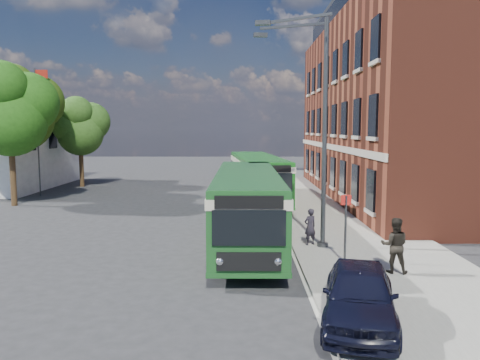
{
  "coord_description": "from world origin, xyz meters",
  "views": [
    {
      "loc": [
        1.98,
        -20.21,
        4.81
      ],
      "look_at": [
        1.89,
        3.47,
        2.2
      ],
      "focal_mm": 35.0,
      "sensor_mm": 36.0,
      "label": 1
    }
  ],
  "objects_px": {
    "bus_front": "(247,200)",
    "parked_car": "(360,294)",
    "bus_rear": "(257,174)",
    "street_lamp": "(315,129)"
  },
  "relations": [
    {
      "from": "bus_front",
      "to": "parked_car",
      "type": "height_order",
      "value": "bus_front"
    },
    {
      "from": "street_lamp",
      "to": "parked_car",
      "type": "xyz_separation_m",
      "value": [
        -0.04,
        -7.41,
        -3.92
      ]
    },
    {
      "from": "street_lamp",
      "to": "parked_car",
      "type": "height_order",
      "value": "street_lamp"
    },
    {
      "from": "bus_front",
      "to": "bus_rear",
      "type": "relative_size",
      "value": 1.0
    },
    {
      "from": "street_lamp",
      "to": "parked_car",
      "type": "relative_size",
      "value": 2.14
    },
    {
      "from": "bus_rear",
      "to": "parked_car",
      "type": "bearing_deg",
      "value": -84.78
    },
    {
      "from": "street_lamp",
      "to": "bus_front",
      "type": "xyz_separation_m",
      "value": [
        -2.64,
        1.12,
        -2.96
      ]
    },
    {
      "from": "bus_front",
      "to": "bus_rear",
      "type": "distance_m",
      "value": 11.19
    },
    {
      "from": "parked_car",
      "to": "bus_front",
      "type": "bearing_deg",
      "value": 120.18
    },
    {
      "from": "bus_rear",
      "to": "bus_front",
      "type": "bearing_deg",
      "value": -94.09
    }
  ]
}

